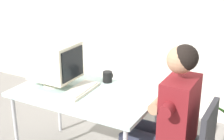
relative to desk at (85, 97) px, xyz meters
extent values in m
cylinder|color=#B7B7BC|center=(-0.56, -0.32, -0.32)|extent=(0.04, 0.04, 0.68)
cylinder|color=#B7B7BC|center=(-0.56, 0.32, -0.32)|extent=(0.04, 0.04, 0.68)
cylinder|color=#B7B7BC|center=(0.56, 0.32, -0.32)|extent=(0.04, 0.04, 0.68)
cube|color=silver|center=(0.00, 0.00, 0.04)|extent=(1.24, 0.76, 0.03)
cylinder|color=beige|center=(-0.34, 0.02, 0.06)|extent=(0.24, 0.24, 0.02)
cylinder|color=beige|center=(-0.34, 0.02, 0.10)|extent=(0.06, 0.06, 0.05)
cube|color=beige|center=(-0.34, 0.02, 0.28)|extent=(0.39, 0.36, 0.33)
cube|color=black|center=(-0.13, 0.02, 0.28)|extent=(0.01, 0.30, 0.27)
cube|color=beige|center=(-0.04, -0.02, 0.07)|extent=(0.18, 0.44, 0.02)
cube|color=beige|center=(-0.04, -0.02, 0.08)|extent=(0.16, 0.39, 0.01)
cube|color=#2D2D33|center=(1.09, -0.02, -0.02)|extent=(0.04, 0.41, 0.38)
cube|color=maroon|center=(0.86, -0.02, 0.07)|extent=(0.22, 0.37, 0.54)
sphere|color=#A57A5B|center=(0.84, -0.02, 0.49)|extent=(0.20, 0.20, 0.20)
sphere|color=black|center=(0.87, -0.02, 0.51)|extent=(0.19, 0.19, 0.19)
cylinder|color=#262838|center=(0.65, 0.07, -0.20)|extent=(0.41, 0.14, 0.14)
cylinder|color=maroon|center=(0.84, -0.23, 0.19)|extent=(0.09, 0.14, 0.09)
cylinder|color=maroon|center=(0.84, 0.20, 0.19)|extent=(0.09, 0.14, 0.09)
cylinder|color=#A57A5B|center=(0.72, -0.02, 0.14)|extent=(0.09, 0.37, 0.09)
cylinder|color=black|center=(0.06, 0.29, 0.10)|extent=(0.09, 0.09, 0.10)
torus|color=black|center=(0.06, 0.34, 0.10)|extent=(0.07, 0.01, 0.07)
camera|label=1|loc=(1.46, -2.17, 1.21)|focal=51.90mm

